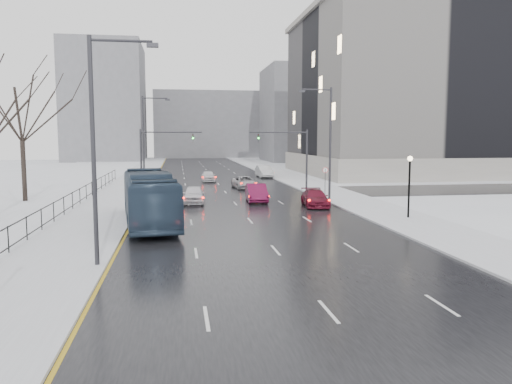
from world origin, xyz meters
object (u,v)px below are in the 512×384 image
sedan_center_far (208,176)px  sedan_right_distant (264,171)px  bus (149,198)px  sedan_right_far (315,198)px  no_uturn_sign (325,173)px  mast_signal_left (152,153)px  sedan_center_near (194,195)px  sedan_right_near (256,193)px  streetlight_l_far (146,138)px  tree_park_e (25,202)px  sedan_right_cross (245,182)px  lamppost_r_mid (409,178)px  mast_signal_right (297,153)px  streetlight_l_near (98,140)px  streetlight_r_mid (328,138)px

sedan_center_far → sedan_right_distant: size_ratio=0.82×
bus → sedan_center_far: bus is taller
sedan_right_far → sedan_right_distant: 29.65m
no_uturn_sign → mast_signal_left: bearing=166.4°
sedan_center_near → sedan_right_near: bearing=5.9°
sedan_center_near → mast_signal_left: bearing=120.6°
streetlight_l_far → no_uturn_sign: 19.41m
tree_park_e → mast_signal_left: 12.29m
sedan_right_cross → sedan_right_far: 15.66m
lamppost_r_mid → sedan_right_far: lamppost_r_mid is taller
mast_signal_right → tree_park_e: bearing=-171.1°
mast_signal_left → sedan_center_far: mast_signal_left is taller
tree_park_e → streetlight_l_near: 26.61m
tree_park_e → mast_signal_right: size_ratio=2.08×
sedan_right_distant → mast_signal_left: bearing=-129.5°
streetlight_l_far → mast_signal_right: bearing=-14.5°
mast_signal_right → sedan_right_near: (-5.34, -7.16, -3.27)m
sedan_right_far → streetlight_r_mid: bearing=62.5°
streetlight_l_far → sedan_right_far: bearing=-45.6°
tree_park_e → no_uturn_sign: bearing=0.0°
sedan_right_far → sedan_center_far: (-7.34, 24.03, 0.02)m
bus → sedan_right_near: size_ratio=2.59×
streetlight_l_far → mast_signal_right: streetlight_l_far is taller
tree_park_e → sedan_center_near: size_ratio=3.01×
tree_park_e → sedan_right_near: bearing=-8.9°
streetlight_r_mid → sedan_right_near: bearing=172.3°
sedan_right_far → mast_signal_left: bearing=147.6°
sedan_center_near → bus: bearing=-104.9°
lamppost_r_mid → sedan_center_near: 18.08m
sedan_right_cross → sedan_center_far: size_ratio=1.17×
tree_park_e → streetlight_l_near: size_ratio=1.35×
sedan_center_near → sedan_right_cross: sedan_center_near is taller
streetlight_l_near → mast_signal_right: (15.49, 28.00, -1.51)m
tree_park_e → mast_signal_right: (25.53, 4.00, 4.11)m
lamppost_r_mid → sedan_right_distant: 37.09m
no_uturn_sign → sedan_right_distant: no_uturn_sign is taller
mast_signal_right → bus: mast_signal_right is taller
streetlight_l_near → streetlight_l_far: size_ratio=1.00×
lamppost_r_mid → mast_signal_right: bearing=101.5°
streetlight_r_mid → lamppost_r_mid: streetlight_r_mid is taller
streetlight_l_near → sedan_center_far: (7.14, 41.23, -4.87)m
streetlight_l_near → lamppost_r_mid: bearing=27.6°
no_uturn_sign → sedan_right_distant: 22.96m
sedan_center_near → sedan_right_cross: bearing=66.4°
bus → mast_signal_right: bearing=44.0°
mast_signal_left → sedan_center_near: size_ratio=1.45×
sedan_center_near → sedan_center_far: size_ratio=1.07×
tree_park_e → streetlight_r_mid: size_ratio=1.35×
streetlight_l_far → sedan_right_cross: 11.71m
lamppost_r_mid → mast_signal_right: (-3.67, 18.00, 1.16)m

